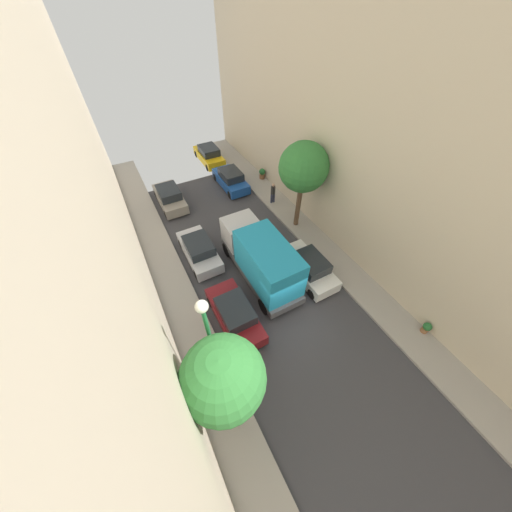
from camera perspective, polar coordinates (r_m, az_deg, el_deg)
ground at (r=15.56m, az=6.79°, el=-12.54°), size 32.00×32.00×0.00m
sidewalk_left at (r=14.56m, az=-10.98°, el=-20.40°), size 2.00×44.00×0.15m
sidewalk_right at (r=17.83m, az=20.39°, el=-5.08°), size 2.00×44.00×0.15m
building_right at (r=16.61m, az=37.57°, el=16.67°), size 6.00×44.00×14.69m
parked_car_left_1 at (r=14.73m, az=-4.46°, el=-12.16°), size 1.78×4.20×1.57m
parked_car_left_2 at (r=17.97m, az=-11.87°, el=1.19°), size 1.78×4.20×1.57m
parked_car_left_3 at (r=23.16m, az=-17.73°, el=11.73°), size 1.78×4.20×1.57m
parked_car_right_1 at (r=16.92m, az=11.04°, el=-2.33°), size 1.78×4.20×1.57m
parked_car_right_2 at (r=24.41m, az=-5.35°, el=15.78°), size 1.78×4.20×1.57m
parked_car_right_3 at (r=28.55m, az=-9.86°, el=20.24°), size 1.78×4.20×1.57m
delivery_truck at (r=15.66m, az=1.04°, el=-0.45°), size 2.26×6.60×3.38m
pedestrian at (r=22.07m, az=3.59°, el=13.25°), size 0.40×0.36×1.72m
street_tree_0 at (r=9.63m, az=-7.01°, el=-24.27°), size 2.86×2.86×5.58m
street_tree_1 at (r=18.04m, az=9.99°, el=17.87°), size 3.17×3.17×6.19m
potted_plant_1 at (r=25.36m, az=1.30°, el=17.03°), size 0.55×0.55×0.92m
potted_plant_2 at (r=17.02m, az=32.31°, el=-12.66°), size 0.43×0.43×0.69m
lamp_post at (r=10.42m, az=-9.78°, el=-16.21°), size 0.44×0.44×6.17m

